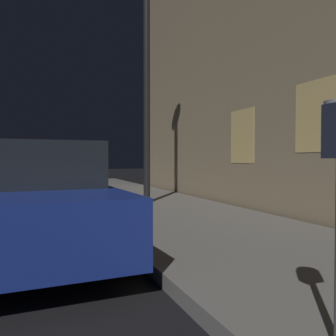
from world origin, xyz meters
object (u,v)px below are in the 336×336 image
car_blue (29,196)px  car_silver (28,170)px  car_white (29,176)px  street_lamp (147,53)px

car_blue → car_silver: (0.00, 11.96, -0.02)m
car_silver → car_blue: bearing=-90.0°
car_white → street_lamp: size_ratio=0.79×
car_white → car_silver: (-0.00, 5.98, -0.01)m
car_blue → street_lamp: (2.67, 3.03, 3.04)m
car_blue → car_white: size_ratio=1.08×
car_blue → street_lamp: 5.05m
car_white → street_lamp: bearing=-47.8°
car_blue → car_white: (0.00, 5.97, -0.01)m
car_blue → car_white: same height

